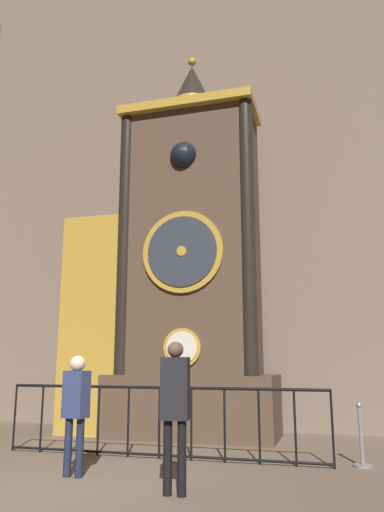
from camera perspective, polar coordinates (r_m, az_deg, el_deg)
name	(u,v)px	position (r m, az deg, el deg)	size (l,w,h in m)	color
ground_plane	(45,493)	(6.92, -16.43, -24.57)	(28.00, 28.00, 0.00)	brown
cathedral_back_wall	(186,164)	(13.41, -0.75, 10.46)	(24.00, 0.32, 13.34)	#7A6656
clock_tower	(174,273)	(11.21, -2.09, -2.01)	(4.73, 1.76, 8.81)	brown
railing_fence	(159,418)	(8.71, -3.76, -18.02)	(5.57, 0.05, 1.15)	black
visitor_near	(76,402)	(7.54, -13.13, -15.99)	(0.38, 0.28, 1.64)	#1B213A
visitor_far	(175,401)	(6.39, -1.94, -16.23)	(0.36, 0.26, 1.81)	black
stanchion_post	(362,446)	(8.51, 18.82, -19.88)	(0.28, 0.28, 0.94)	gray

